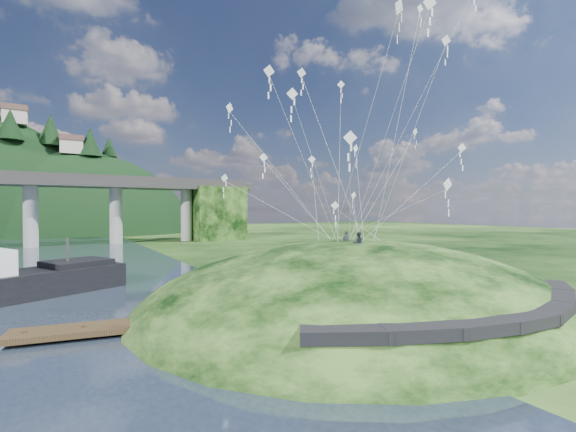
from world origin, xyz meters
TOP-DOWN VIEW (x-y plane):
  - ground at (0.00, 0.00)m, footprint 320.00×320.00m
  - grass_hill at (8.00, 2.00)m, footprint 36.00×32.00m
  - footpath at (7.46, -9.74)m, footprint 22.29×5.84m
  - wooden_dock at (-8.14, 3.72)m, footprint 14.27×4.87m
  - kite_flyers at (7.25, 1.46)m, footprint 1.07×2.44m
  - kite_swarm at (8.29, 2.20)m, footprint 19.91×17.84m

SIDE VIEW (x-z plane):
  - grass_hill at x=8.00m, z-range -8.00..5.00m
  - ground at x=0.00m, z-range 0.00..0.00m
  - wooden_dock at x=-8.14m, z-range -0.06..0.95m
  - footpath at x=7.46m, z-range 1.67..2.50m
  - kite_flyers at x=7.25m, z-range 4.97..6.71m
  - kite_swarm at x=8.29m, z-range 5.40..24.86m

